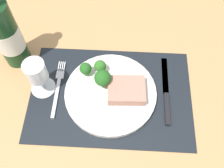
% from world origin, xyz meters
% --- Properties ---
extents(ground_plane, '(1.40, 1.10, 0.03)m').
position_xyz_m(ground_plane, '(0.00, 0.00, -0.01)').
color(ground_plane, tan).
extents(placemat, '(0.48, 0.32, 0.00)m').
position_xyz_m(placemat, '(0.00, 0.00, 0.00)').
color(placemat, black).
rests_on(placemat, ground_plane).
extents(plate, '(0.27, 0.27, 0.02)m').
position_xyz_m(plate, '(0.00, 0.00, 0.01)').
color(plate, silver).
rests_on(plate, placemat).
extents(steak, '(0.11, 0.09, 0.03)m').
position_xyz_m(steak, '(0.05, -0.00, 0.03)').
color(steak, tan).
rests_on(steak, plate).
extents(broccoli_front_edge, '(0.04, 0.04, 0.05)m').
position_xyz_m(broccoli_front_edge, '(-0.03, 0.07, 0.05)').
color(broccoli_front_edge, '#6B994C').
rests_on(broccoli_front_edge, plate).
extents(broccoli_back_left, '(0.04, 0.04, 0.05)m').
position_xyz_m(broccoli_back_left, '(-0.08, 0.06, 0.05)').
color(broccoli_back_left, '#5B8942').
rests_on(broccoli_back_left, plate).
extents(broccoli_near_fork, '(0.05, 0.05, 0.07)m').
position_xyz_m(broccoli_near_fork, '(-0.02, 0.02, 0.06)').
color(broccoli_near_fork, '#6B994C').
rests_on(broccoli_near_fork, plate).
extents(fork, '(0.02, 0.19, 0.01)m').
position_xyz_m(fork, '(-0.16, 0.01, 0.01)').
color(fork, silver).
rests_on(fork, placemat).
extents(knife, '(0.02, 0.23, 0.01)m').
position_xyz_m(knife, '(0.17, 0.01, 0.01)').
color(knife, black).
rests_on(knife, placemat).
extents(wine_bottle, '(0.08, 0.08, 0.32)m').
position_xyz_m(wine_bottle, '(-0.30, 0.12, 0.12)').
color(wine_bottle, '#143819').
rests_on(wine_bottle, ground_plane).
extents(wine_glass, '(0.07, 0.07, 0.12)m').
position_xyz_m(wine_glass, '(-0.20, 0.01, 0.08)').
color(wine_glass, silver).
rests_on(wine_glass, ground_plane).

